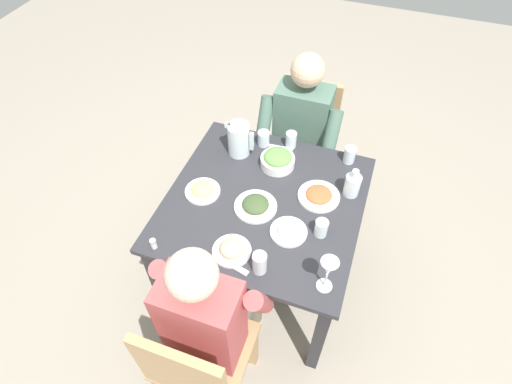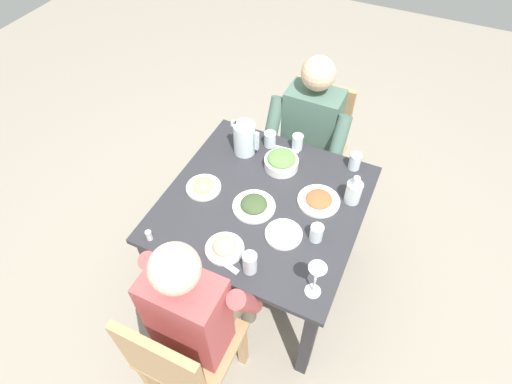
{
  "view_description": "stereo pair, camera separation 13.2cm",
  "coord_description": "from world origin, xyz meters",
  "px_view_note": "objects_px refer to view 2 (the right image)",
  "views": [
    {
      "loc": [
        0.4,
        -1.27,
        2.32
      ],
      "look_at": [
        -0.05,
        0.02,
        0.74
      ],
      "focal_mm": 28.93,
      "sensor_mm": 36.0,
      "label": 1
    },
    {
      "loc": [
        0.53,
        -1.22,
        2.32
      ],
      "look_at": [
        -0.05,
        0.02,
        0.74
      ],
      "focal_mm": 28.93,
      "sensor_mm": 36.0,
      "label": 2
    }
  ],
  "objects_px": {
    "water_pitcher": "(244,138)",
    "plate_beans": "(225,247)",
    "diner_far": "(305,144)",
    "water_glass_center": "(316,233)",
    "salad_bowl": "(281,161)",
    "water_glass_far_right": "(297,142)",
    "water_glass_near_right": "(355,161)",
    "plate_yoghurt": "(284,233)",
    "oil_carafe": "(353,193)",
    "chair_near": "(180,358)",
    "salt_shaker": "(149,235)",
    "plate_dolmas": "(254,205)",
    "dining_table": "(263,214)",
    "wine_glass": "(316,275)",
    "plate_fries": "(203,186)",
    "plate_rice_curry": "(319,200)",
    "diner_near": "(201,303)",
    "water_glass_far_left": "(270,139)",
    "water_glass_by_pitcher": "(250,263)",
    "chair_far": "(314,141)"
  },
  "relations": [
    {
      "from": "plate_dolmas",
      "to": "water_glass_by_pitcher",
      "type": "relative_size",
      "value": 1.94
    },
    {
      "from": "plate_beans",
      "to": "water_glass_center",
      "type": "height_order",
      "value": "water_glass_center"
    },
    {
      "from": "chair_near",
      "to": "plate_yoghurt",
      "type": "distance_m",
      "value": 0.71
    },
    {
      "from": "dining_table",
      "to": "water_glass_center",
      "type": "bearing_deg",
      "value": -18.35
    },
    {
      "from": "wine_glass",
      "to": "water_glass_by_pitcher",
      "type": "bearing_deg",
      "value": -176.97
    },
    {
      "from": "oil_carafe",
      "to": "chair_far",
      "type": "bearing_deg",
      "value": 123.0
    },
    {
      "from": "diner_far",
      "to": "water_pitcher",
      "type": "xyz_separation_m",
      "value": [
        -0.26,
        -0.29,
        0.18
      ]
    },
    {
      "from": "wine_glass",
      "to": "chair_far",
      "type": "bearing_deg",
      "value": 108.22
    },
    {
      "from": "plate_yoghurt",
      "to": "oil_carafe",
      "type": "relative_size",
      "value": 1.08
    },
    {
      "from": "plate_yoghurt",
      "to": "plate_beans",
      "type": "xyz_separation_m",
      "value": [
        -0.21,
        -0.19,
        0.0
      ]
    },
    {
      "from": "chair_near",
      "to": "plate_rice_curry",
      "type": "xyz_separation_m",
      "value": [
        0.29,
        0.9,
        0.25
      ]
    },
    {
      "from": "plate_yoghurt",
      "to": "wine_glass",
      "type": "height_order",
      "value": "wine_glass"
    },
    {
      "from": "chair_near",
      "to": "water_glass_near_right",
      "type": "relative_size",
      "value": 9.29
    },
    {
      "from": "diner_far",
      "to": "plate_dolmas",
      "type": "relative_size",
      "value": 5.44
    },
    {
      "from": "water_glass_center",
      "to": "water_glass_far_right",
      "type": "bearing_deg",
      "value": 119.37
    },
    {
      "from": "water_glass_by_pitcher",
      "to": "chair_far",
      "type": "bearing_deg",
      "value": 94.49
    },
    {
      "from": "chair_far",
      "to": "diner_far",
      "type": "relative_size",
      "value": 0.75
    },
    {
      "from": "dining_table",
      "to": "water_glass_far_left",
      "type": "bearing_deg",
      "value": 109.43
    },
    {
      "from": "diner_near",
      "to": "salad_bowl",
      "type": "xyz_separation_m",
      "value": [
        0.03,
        0.84,
        0.13
      ]
    },
    {
      "from": "plate_rice_curry",
      "to": "wine_glass",
      "type": "distance_m",
      "value": 0.52
    },
    {
      "from": "diner_near",
      "to": "oil_carafe",
      "type": "bearing_deg",
      "value": 60.46
    },
    {
      "from": "diner_far",
      "to": "water_glass_far_right",
      "type": "bearing_deg",
      "value": -91.81
    },
    {
      "from": "water_glass_center",
      "to": "water_glass_far_right",
      "type": "relative_size",
      "value": 0.96
    },
    {
      "from": "water_pitcher",
      "to": "plate_beans",
      "type": "relative_size",
      "value": 1.06
    },
    {
      "from": "plate_fries",
      "to": "oil_carafe",
      "type": "height_order",
      "value": "oil_carafe"
    },
    {
      "from": "dining_table",
      "to": "plate_beans",
      "type": "distance_m",
      "value": 0.36
    },
    {
      "from": "dining_table",
      "to": "plate_yoghurt",
      "type": "relative_size",
      "value": 5.49
    },
    {
      "from": "dining_table",
      "to": "water_pitcher",
      "type": "distance_m",
      "value": 0.43
    },
    {
      "from": "chair_near",
      "to": "plate_dolmas",
      "type": "distance_m",
      "value": 0.77
    },
    {
      "from": "oil_carafe",
      "to": "plate_dolmas",
      "type": "bearing_deg",
      "value": -149.6
    },
    {
      "from": "plate_dolmas",
      "to": "plate_beans",
      "type": "relative_size",
      "value": 1.19
    },
    {
      "from": "water_glass_near_right",
      "to": "salt_shaker",
      "type": "xyz_separation_m",
      "value": [
        -0.73,
        -0.85,
        -0.02
      ]
    },
    {
      "from": "diner_near",
      "to": "plate_yoghurt",
      "type": "relative_size",
      "value": 6.58
    },
    {
      "from": "water_glass_near_right",
      "to": "water_glass_far_right",
      "type": "distance_m",
      "value": 0.33
    },
    {
      "from": "diner_far",
      "to": "water_glass_center",
      "type": "bearing_deg",
      "value": -66.45
    },
    {
      "from": "diner_near",
      "to": "plate_beans",
      "type": "distance_m",
      "value": 0.26
    },
    {
      "from": "diner_near",
      "to": "water_glass_by_pitcher",
      "type": "bearing_deg",
      "value": 53.53
    },
    {
      "from": "chair_near",
      "to": "water_glass_far_left",
      "type": "bearing_deg",
      "value": 94.83
    },
    {
      "from": "water_pitcher",
      "to": "water_glass_far_right",
      "type": "distance_m",
      "value": 0.3
    },
    {
      "from": "chair_near",
      "to": "diner_near",
      "type": "xyz_separation_m",
      "value": [
        0.0,
        0.2,
        0.15
      ]
    },
    {
      "from": "plate_dolmas",
      "to": "wine_glass",
      "type": "relative_size",
      "value": 1.09
    },
    {
      "from": "water_pitcher",
      "to": "salad_bowl",
      "type": "relative_size",
      "value": 1.03
    },
    {
      "from": "water_glass_near_right",
      "to": "water_glass_far_right",
      "type": "xyz_separation_m",
      "value": [
        -0.33,
        0.01,
        -0.0
      ]
    },
    {
      "from": "plate_fries",
      "to": "oil_carafe",
      "type": "relative_size",
      "value": 1.1
    },
    {
      "from": "chair_near",
      "to": "oil_carafe",
      "type": "distance_m",
      "value": 1.11
    },
    {
      "from": "plate_beans",
      "to": "chair_far",
      "type": "bearing_deg",
      "value": 87.07
    },
    {
      "from": "water_glass_far_left",
      "to": "wine_glass",
      "type": "bearing_deg",
      "value": -54.98
    },
    {
      "from": "dining_table",
      "to": "plate_dolmas",
      "type": "distance_m",
      "value": 0.14
    },
    {
      "from": "salad_bowl",
      "to": "water_glass_far_right",
      "type": "bearing_deg",
      "value": 82.03
    },
    {
      "from": "water_pitcher",
      "to": "plate_rice_curry",
      "type": "distance_m",
      "value": 0.53
    }
  ]
}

